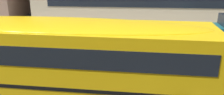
# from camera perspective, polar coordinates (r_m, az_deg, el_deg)

# --- Properties ---
(ground_plane) EXTENTS (400.00, 400.00, 0.00)m
(ground_plane) POSITION_cam_1_polar(r_m,az_deg,el_deg) (11.37, -23.78, -5.22)
(ground_plane) COLOR #38383D
(sidewalk_far) EXTENTS (120.00, 3.00, 0.01)m
(sidewalk_far) POSITION_cam_1_polar(r_m,az_deg,el_deg) (18.39, -12.02, 4.73)
(sidewalk_far) COLOR gray
(sidewalk_far) RESTS_ON ground_plane
(lane_centreline) EXTENTS (110.00, 0.16, 0.01)m
(lane_centreline) POSITION_cam_1_polar(r_m,az_deg,el_deg) (11.37, -23.79, -5.21)
(lane_centreline) COLOR silver
(lane_centreline) RESTS_ON ground_plane
(school_bus) EXTENTS (12.18, 3.16, 2.71)m
(school_bus) POSITION_cam_1_polar(r_m,az_deg,el_deg) (8.22, -14.97, -1.07)
(school_bus) COLOR yellow
(school_bus) RESTS_ON ground_plane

